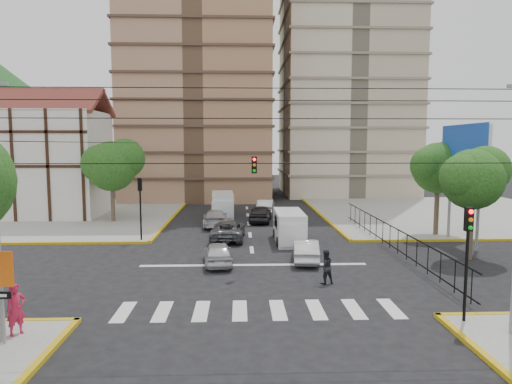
{
  "coord_description": "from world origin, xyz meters",
  "views": [
    {
      "loc": [
        -0.79,
        -24.38,
        6.87
      ],
      "look_at": [
        0.21,
        3.3,
        4.0
      ],
      "focal_mm": 32.0,
      "sensor_mm": 36.0,
      "label": 1
    }
  ],
  "objects_px": {
    "car_white_front_right": "(306,250)",
    "pedestrian_crosswalk": "(325,267)",
    "traffic_light_se": "(467,245)",
    "pedestrian_sw_corner": "(16,309)",
    "district_sign": "(0,278)",
    "van_left_lane": "(223,205)",
    "van_right_lane": "(290,228)",
    "car_silver_front_left": "(218,253)",
    "traffic_light_nw": "(140,198)"
  },
  "relations": [
    {
      "from": "traffic_light_se",
      "to": "traffic_light_nw",
      "type": "height_order",
      "value": "same"
    },
    {
      "from": "traffic_light_se",
      "to": "car_white_front_right",
      "type": "xyz_separation_m",
      "value": [
        -4.7,
        9.73,
        -2.45
      ]
    },
    {
      "from": "pedestrian_crosswalk",
      "to": "van_left_lane",
      "type": "bearing_deg",
      "value": -90.0
    },
    {
      "from": "car_white_front_right",
      "to": "pedestrian_sw_corner",
      "type": "bearing_deg",
      "value": 46.87
    },
    {
      "from": "van_left_lane",
      "to": "traffic_light_se",
      "type": "bearing_deg",
      "value": -71.91
    },
    {
      "from": "traffic_light_se",
      "to": "car_white_front_right",
      "type": "height_order",
      "value": "traffic_light_se"
    },
    {
      "from": "van_left_lane",
      "to": "pedestrian_crosswalk",
      "type": "distance_m",
      "value": 22.23
    },
    {
      "from": "traffic_light_nw",
      "to": "district_sign",
      "type": "xyz_separation_m",
      "value": [
        -1.0,
        -17.04,
        -0.66
      ]
    },
    {
      "from": "car_silver_front_left",
      "to": "pedestrian_sw_corner",
      "type": "relative_size",
      "value": 2.11
    },
    {
      "from": "district_sign",
      "to": "van_right_lane",
      "type": "relative_size",
      "value": 0.66
    },
    {
      "from": "car_white_front_right",
      "to": "car_silver_front_left",
      "type": "bearing_deg",
      "value": 11.26
    },
    {
      "from": "car_silver_front_left",
      "to": "car_white_front_right",
      "type": "bearing_deg",
      "value": -179.52
    },
    {
      "from": "car_white_front_right",
      "to": "pedestrian_crosswalk",
      "type": "bearing_deg",
      "value": 100.01
    },
    {
      "from": "van_right_lane",
      "to": "car_white_front_right",
      "type": "height_order",
      "value": "van_right_lane"
    },
    {
      "from": "district_sign",
      "to": "car_silver_front_left",
      "type": "height_order",
      "value": "district_sign"
    },
    {
      "from": "car_white_front_right",
      "to": "district_sign",
      "type": "bearing_deg",
      "value": 48.74
    },
    {
      "from": "van_right_lane",
      "to": "van_left_lane",
      "type": "relative_size",
      "value": 0.94
    },
    {
      "from": "pedestrian_crosswalk",
      "to": "car_silver_front_left",
      "type": "bearing_deg",
      "value": -50.47
    },
    {
      "from": "traffic_light_se",
      "to": "district_sign",
      "type": "distance_m",
      "value": 16.68
    },
    {
      "from": "traffic_light_se",
      "to": "car_silver_front_left",
      "type": "distance_m",
      "value": 13.7
    },
    {
      "from": "car_white_front_right",
      "to": "pedestrian_sw_corner",
      "type": "height_order",
      "value": "pedestrian_sw_corner"
    },
    {
      "from": "district_sign",
      "to": "car_white_front_right",
      "type": "relative_size",
      "value": 0.79
    },
    {
      "from": "van_left_lane",
      "to": "pedestrian_crosswalk",
      "type": "height_order",
      "value": "van_left_lane"
    },
    {
      "from": "district_sign",
      "to": "van_right_lane",
      "type": "xyz_separation_m",
      "value": [
        11.52,
        16.29,
        -1.39
      ]
    },
    {
      "from": "district_sign",
      "to": "traffic_light_nw",
      "type": "bearing_deg",
      "value": 86.64
    },
    {
      "from": "traffic_light_se",
      "to": "van_left_lane",
      "type": "bearing_deg",
      "value": 110.88
    },
    {
      "from": "van_right_lane",
      "to": "car_silver_front_left",
      "type": "distance_m",
      "value": 7.39
    },
    {
      "from": "traffic_light_se",
      "to": "car_silver_front_left",
      "type": "xyz_separation_m",
      "value": [
        -9.84,
        9.21,
        -2.45
      ]
    },
    {
      "from": "van_right_lane",
      "to": "van_left_lane",
      "type": "bearing_deg",
      "value": 113.32
    },
    {
      "from": "traffic_light_se",
      "to": "district_sign",
      "type": "height_order",
      "value": "traffic_light_se"
    },
    {
      "from": "van_right_lane",
      "to": "car_silver_front_left",
      "type": "bearing_deg",
      "value": -130.16
    },
    {
      "from": "car_silver_front_left",
      "to": "car_white_front_right",
      "type": "relative_size",
      "value": 0.96
    },
    {
      "from": "traffic_light_se",
      "to": "pedestrian_crosswalk",
      "type": "height_order",
      "value": "traffic_light_se"
    },
    {
      "from": "traffic_light_nw",
      "to": "pedestrian_sw_corner",
      "type": "bearing_deg",
      "value": -93.26
    },
    {
      "from": "traffic_light_se",
      "to": "pedestrian_sw_corner",
      "type": "xyz_separation_m",
      "value": [
        -16.53,
        -0.67,
        -2.04
      ]
    },
    {
      "from": "van_left_lane",
      "to": "car_white_front_right",
      "type": "distance_m",
      "value": 17.94
    },
    {
      "from": "van_left_lane",
      "to": "pedestrian_sw_corner",
      "type": "distance_m",
      "value": 28.17
    },
    {
      "from": "traffic_light_nw",
      "to": "pedestrian_sw_corner",
      "type": "distance_m",
      "value": 16.42
    },
    {
      "from": "traffic_light_se",
      "to": "van_right_lane",
      "type": "relative_size",
      "value": 0.91
    },
    {
      "from": "traffic_light_se",
      "to": "district_sign",
      "type": "relative_size",
      "value": 1.38
    },
    {
      "from": "traffic_light_se",
      "to": "van_left_lane",
      "type": "height_order",
      "value": "traffic_light_se"
    },
    {
      "from": "district_sign",
      "to": "van_right_lane",
      "type": "height_order",
      "value": "district_sign"
    },
    {
      "from": "traffic_light_se",
      "to": "pedestrian_sw_corner",
      "type": "relative_size",
      "value": 2.37
    },
    {
      "from": "district_sign",
      "to": "van_left_lane",
      "type": "relative_size",
      "value": 0.62
    },
    {
      "from": "car_silver_front_left",
      "to": "car_white_front_right",
      "type": "height_order",
      "value": "car_white_front_right"
    },
    {
      "from": "district_sign",
      "to": "pedestrian_sw_corner",
      "type": "relative_size",
      "value": 1.73
    },
    {
      "from": "car_white_front_right",
      "to": "pedestrian_crosswalk",
      "type": "xyz_separation_m",
      "value": [
        0.34,
        -4.38,
        0.19
      ]
    },
    {
      "from": "traffic_light_nw",
      "to": "pedestrian_sw_corner",
      "type": "height_order",
      "value": "traffic_light_nw"
    },
    {
      "from": "car_white_front_right",
      "to": "pedestrian_crosswalk",
      "type": "relative_size",
      "value": 2.36
    },
    {
      "from": "traffic_light_nw",
      "to": "pedestrian_crosswalk",
      "type": "xyz_separation_m",
      "value": [
        11.24,
        -10.25,
        -2.26
      ]
    }
  ]
}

